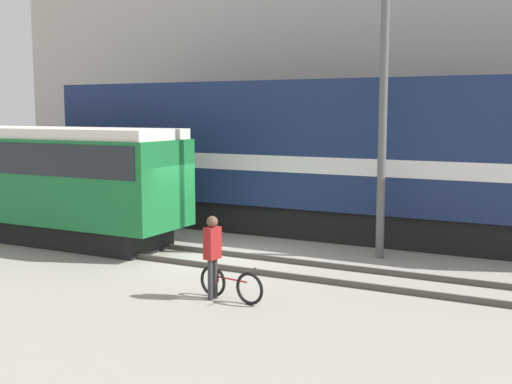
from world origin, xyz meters
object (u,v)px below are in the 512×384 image
(utility_pole_left, at_px, (384,87))
(streetcar, at_px, (38,176))
(person, at_px, (212,248))
(freight_locomotive, at_px, (317,155))
(bicycle, at_px, (231,285))

(utility_pole_left, bearing_deg, streetcar, -166.33)
(streetcar, distance_m, person, 8.68)
(streetcar, xyz_separation_m, utility_pole_left, (10.12, 2.46, 2.63))
(freight_locomotive, bearing_deg, streetcar, -145.79)
(person, height_order, utility_pole_left, utility_pole_left)
(freight_locomotive, bearing_deg, bicycle, -80.81)
(bicycle, bearing_deg, person, -167.15)
(streetcar, height_order, utility_pole_left, utility_pole_left)
(freight_locomotive, height_order, bicycle, freight_locomotive)
(person, bearing_deg, utility_pole_left, 69.71)
(streetcar, height_order, person, streetcar)
(freight_locomotive, distance_m, utility_pole_left, 4.30)
(bicycle, xyz_separation_m, person, (-0.39, -0.09, 0.76))
(freight_locomotive, height_order, utility_pole_left, utility_pole_left)
(freight_locomotive, xyz_separation_m, streetcar, (-7.24, -4.92, -0.59))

